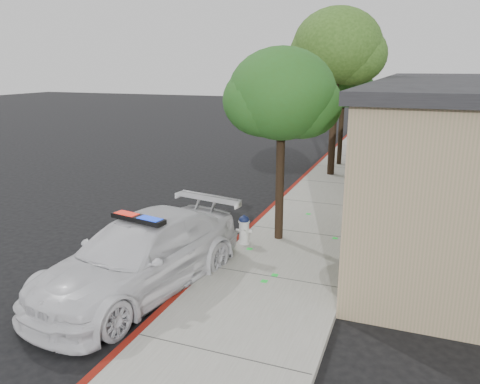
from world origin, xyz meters
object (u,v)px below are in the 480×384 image
(police_car, at_px, (140,256))
(fire_hydrant, at_px, (244,229))
(street_tree_far, at_px, (344,86))
(street_tree_near, at_px, (282,98))
(street_tree_mid, at_px, (338,50))

(police_car, height_order, fire_hydrant, police_car)
(police_car, relative_size, street_tree_far, 1.18)
(street_tree_near, xyz_separation_m, street_tree_far, (-0.03, 10.40, -0.11))
(street_tree_near, bearing_deg, fire_hydrant, -136.93)
(police_car, relative_size, street_tree_mid, 0.83)
(police_car, bearing_deg, street_tree_mid, 90.94)
(fire_hydrant, bearing_deg, police_car, -130.26)
(street_tree_mid, xyz_separation_m, street_tree_far, (-0.01, 2.23, -1.52))
(street_tree_near, distance_m, street_tree_mid, 8.29)
(fire_hydrant, relative_size, street_tree_mid, 0.11)
(police_car, distance_m, fire_hydrant, 3.19)
(police_car, height_order, street_tree_far, street_tree_far)
(street_tree_near, height_order, street_tree_mid, street_tree_mid)
(fire_hydrant, height_order, street_tree_far, street_tree_far)
(street_tree_near, bearing_deg, street_tree_far, 90.19)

